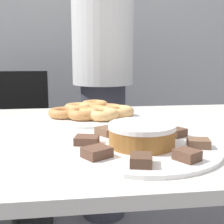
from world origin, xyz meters
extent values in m
cube|color=#A8AAAD|center=(0.00, 1.55, 1.30)|extent=(8.00, 0.05, 2.60)
cube|color=silver|center=(0.00, 0.00, 0.73)|extent=(1.85, 0.89, 0.03)
cylinder|color=#383842|center=(0.07, 0.85, 0.41)|extent=(0.26, 0.26, 0.81)
cylinder|color=silver|center=(0.07, 0.85, 1.13)|extent=(0.34, 0.34, 0.64)
cylinder|color=black|center=(-0.45, 0.80, 0.01)|extent=(0.44, 0.44, 0.01)
cylinder|color=#262626|center=(-0.45, 0.80, 0.22)|extent=(0.06, 0.06, 0.40)
cube|color=black|center=(-0.45, 0.80, 0.44)|extent=(0.45, 0.45, 0.04)
cube|color=black|center=(-0.45, 1.00, 0.67)|extent=(0.40, 0.04, 0.42)
cylinder|color=white|center=(0.07, -0.19, 0.75)|extent=(0.40, 0.40, 0.01)
cylinder|color=white|center=(-0.03, 0.21, 0.75)|extent=(0.36, 0.36, 0.01)
cylinder|color=#9E662D|center=(0.07, -0.19, 0.78)|extent=(0.17, 0.17, 0.05)
cylinder|color=white|center=(0.07, -0.19, 0.81)|extent=(0.17, 0.17, 0.01)
cube|color=brown|center=(-0.01, -0.07, 0.76)|extent=(0.07, 0.08, 0.02)
cube|color=brown|center=(-0.07, -0.16, 0.76)|extent=(0.07, 0.06, 0.02)
cube|color=brown|center=(-0.05, -0.27, 0.77)|extent=(0.08, 0.07, 0.02)
cube|color=#513828|center=(0.03, -0.33, 0.77)|extent=(0.06, 0.06, 0.02)
cube|color=brown|center=(0.14, -0.31, 0.77)|extent=(0.06, 0.07, 0.02)
cube|color=brown|center=(0.20, -0.22, 0.77)|extent=(0.06, 0.06, 0.02)
cube|color=#513828|center=(0.19, -0.12, 0.77)|extent=(0.06, 0.06, 0.02)
cube|color=brown|center=(0.10, -0.05, 0.77)|extent=(0.06, 0.06, 0.02)
torus|color=tan|center=(-0.03, 0.21, 0.77)|extent=(0.12, 0.12, 0.03)
torus|color=#E5AD66|center=(0.00, 0.14, 0.77)|extent=(0.12, 0.12, 0.04)
torus|color=#E5AD66|center=(0.06, 0.19, 0.77)|extent=(0.12, 0.12, 0.04)
torus|color=#C68447|center=(0.03, 0.25, 0.77)|extent=(0.11, 0.11, 0.03)
torus|color=#D18E4C|center=(-0.02, 0.31, 0.77)|extent=(0.11, 0.11, 0.04)
torus|color=tan|center=(-0.09, 0.27, 0.77)|extent=(0.11, 0.11, 0.04)
torus|color=#C68447|center=(-0.14, 0.20, 0.77)|extent=(0.12, 0.12, 0.03)
torus|color=#C68447|center=(-0.07, 0.16, 0.77)|extent=(0.12, 0.12, 0.04)
camera|label=1|loc=(-0.11, -0.94, 0.99)|focal=50.00mm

